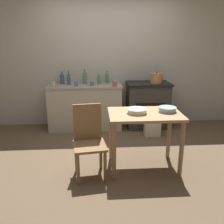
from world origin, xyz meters
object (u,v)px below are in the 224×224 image
at_px(chair, 89,139).
at_px(flour_sack, 152,125).
at_px(bottle_left, 99,80).
at_px(cup_mid_right, 115,84).
at_px(stove, 147,105).
at_px(bottle_center_left, 85,78).
at_px(bottle_mid_left, 62,79).
at_px(stock_pot, 156,78).
at_px(cup_far_right, 76,84).
at_px(bottle_far_left, 69,79).
at_px(bottle_center, 107,78).
at_px(mixing_bowl_small, 167,109).
at_px(cup_center_right, 53,84).
at_px(cup_right, 92,84).
at_px(mixing_bowl_large, 137,111).
at_px(work_table, 145,123).

relative_size(chair, flour_sack, 2.32).
bearing_deg(bottle_left, cup_mid_right, -43.84).
xyz_separation_m(bottle_left, cup_mid_right, (0.28, -0.27, -0.03)).
distance_m(stove, chair, 2.07).
bearing_deg(bottle_center_left, cup_mid_right, -27.67).
relative_size(flour_sack, bottle_mid_left, 1.70).
bearing_deg(bottle_center_left, stock_pot, -7.54).
bearing_deg(cup_far_right, stove, 4.75).
height_order(stove, bottle_far_left, bottle_far_left).
distance_m(chair, bottle_center, 1.99).
relative_size(bottle_far_left, cup_mid_right, 2.78).
xyz_separation_m(bottle_left, bottle_center, (0.16, 0.08, 0.02)).
distance_m(stove, cup_far_right, 1.45).
height_order(bottle_far_left, cup_mid_right, bottle_far_left).
xyz_separation_m(bottle_center_left, cup_mid_right, (0.55, -0.29, -0.06)).
xyz_separation_m(mixing_bowl_small, bottle_mid_left, (-1.58, 1.75, 0.13)).
distance_m(bottle_center, cup_center_right, 1.03).
bearing_deg(bottle_center_left, cup_center_right, -160.79).
distance_m(cup_mid_right, cup_right, 0.43).
bearing_deg(cup_right, flour_sack, -20.87).
bearing_deg(flour_sack, cup_right, 159.13).
distance_m(bottle_left, bottle_mid_left, 0.71).
bearing_deg(bottle_center_left, mixing_bowl_large, -67.19).
relative_size(bottle_left, cup_mid_right, 2.07).
xyz_separation_m(bottle_center, cup_center_right, (-1.00, -0.26, -0.05)).
bearing_deg(bottle_far_left, stove, -1.30).
height_order(bottle_far_left, bottle_left, bottle_far_left).
height_order(chair, flour_sack, chair).
xyz_separation_m(bottle_mid_left, cup_right, (0.58, -0.24, -0.05)).
relative_size(stove, flour_sack, 2.25).
bearing_deg(bottle_center_left, stove, -4.94).
distance_m(cup_mid_right, cup_far_right, 0.70).
xyz_separation_m(mixing_bowl_large, bottle_far_left, (-1.03, 1.67, 0.15)).
bearing_deg(bottle_center_left, flour_sack, -26.10).
distance_m(work_table, chair, 0.76).
bearing_deg(cup_right, mixing_bowl_large, -69.12).
relative_size(work_table, bottle_center, 3.92).
bearing_deg(work_table, bottle_left, 108.31).
bearing_deg(mixing_bowl_large, chair, -170.22).
bearing_deg(work_table, bottle_center, 102.82).
relative_size(bottle_far_left, cup_center_right, 3.37).
xyz_separation_m(work_table, cup_far_right, (-0.99, 1.52, 0.26)).
relative_size(stock_pot, bottle_far_left, 0.89).
xyz_separation_m(flour_sack, mixing_bowl_small, (-0.08, -1.10, 0.62)).
xyz_separation_m(bottle_center_left, cup_right, (0.14, -0.19, -0.07)).
distance_m(mixing_bowl_large, bottle_left, 1.78).
bearing_deg(work_table, cup_center_right, 132.52).
distance_m(bottle_center, cup_mid_right, 0.37).
height_order(chair, bottle_left, bottle_left).
bearing_deg(cup_center_right, stock_pot, 0.57).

